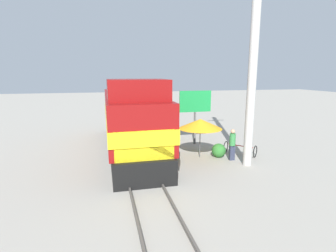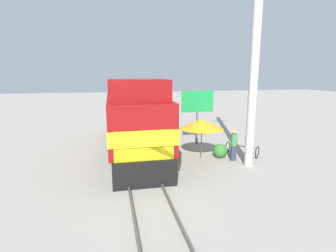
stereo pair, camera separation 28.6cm
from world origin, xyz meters
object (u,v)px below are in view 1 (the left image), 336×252
at_px(utility_pole, 254,50).
at_px(bicycle, 240,149).
at_px(person_bystander, 232,143).
at_px(billboard_sign, 195,104).
at_px(locomotive, 131,121).
at_px(vendor_umbrella, 200,124).

relative_size(utility_pole, bicycle, 6.35).
relative_size(person_bystander, bicycle, 0.96).
bearing_deg(utility_pole, billboard_sign, 105.56).
height_order(utility_pole, billboard_sign, utility_pole).
height_order(locomotive, vendor_umbrella, locomotive).
bearing_deg(utility_pole, person_bystander, 115.72).
bearing_deg(person_bystander, billboard_sign, 102.97).
distance_m(locomotive, billboard_sign, 4.63).
height_order(vendor_umbrella, billboard_sign, billboard_sign).
relative_size(locomotive, bicycle, 6.56).
bearing_deg(person_bystander, bicycle, 39.69).
relative_size(vendor_umbrella, person_bystander, 1.40).
bearing_deg(locomotive, billboard_sign, 9.45).
bearing_deg(vendor_umbrella, locomotive, 149.39).
bearing_deg(person_bystander, locomotive, 149.88).
distance_m(utility_pole, billboard_sign, 5.92).
bearing_deg(bicycle, person_bystander, 177.90).
bearing_deg(bicycle, utility_pole, -148.50).
height_order(billboard_sign, bicycle, billboard_sign).
distance_m(person_bystander, bicycle, 1.39).
distance_m(locomotive, utility_pole, 8.17).
xyz_separation_m(billboard_sign, person_bystander, (0.89, -3.88, -1.82)).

